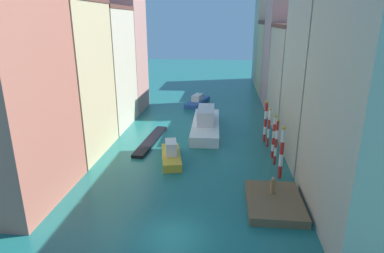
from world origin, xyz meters
name	(u,v)px	position (x,y,z in m)	size (l,w,h in m)	color
ground_plane	(201,124)	(0.00, 24.50, 0.00)	(154.00, 154.00, 0.00)	#1E6B66
building_left_0	(6,93)	(-12.76, 3.95, 8.50)	(6.62, 9.74, 16.97)	#C6705B
building_left_1	(68,78)	(-12.76, 13.61, 8.01)	(6.62, 9.36, 15.99)	beige
building_left_2	(102,68)	(-12.76, 23.18, 7.65)	(6.62, 9.46, 15.29)	beige
building_left_3	(121,51)	(-12.76, 31.52, 9.06)	(6.62, 7.23, 18.10)	tan
building_right_0	(378,107)	(12.76, 3.01, 8.35)	(6.62, 12.13, 16.68)	#BCB299
building_right_1	(326,77)	(12.76, 14.45, 8.35)	(6.62, 10.44, 16.67)	#BCB299
building_right_2	(299,76)	(12.76, 26.02, 6.57)	(6.62, 12.11, 13.12)	#BCB299
building_right_3	(287,41)	(12.76, 36.73, 10.38)	(6.62, 8.82, 20.74)	tan
building_right_4	(276,57)	(12.76, 46.96, 6.78)	(6.62, 10.96, 13.54)	#DBB77A
building_right_5	(270,40)	(12.76, 57.79, 9.44)	(6.62, 10.04, 18.85)	#BCB299
waterfront_dock	(274,202)	(7.15, 4.54, 0.32)	(4.13, 5.77, 0.63)	brown
person_on_dock	(273,186)	(7.06, 5.34, 1.28)	(0.36, 0.36, 1.40)	olive
mooring_pole_0	(282,152)	(8.28, 9.43, 2.52)	(0.39, 0.39, 4.92)	red
mooring_pole_1	(276,142)	(8.21, 12.26, 2.40)	(0.27, 0.27, 4.71)	red
mooring_pole_2	(274,136)	(8.21, 13.98, 2.38)	(0.32, 0.32, 4.65)	red
mooring_pole_3	(269,127)	(8.09, 17.04, 2.28)	(0.27, 0.27, 4.48)	red
mooring_pole_4	(266,121)	(7.89, 18.58, 2.55)	(0.36, 0.36, 5.00)	red
vaporetto_white	(206,123)	(0.84, 21.88, 1.03)	(3.67, 12.41, 3.03)	white
gondola_black	(151,141)	(-5.29, 17.13, 0.18)	(2.04, 9.90, 0.35)	black
motorboat_0	(198,101)	(-1.36, 35.46, 0.58)	(3.80, 7.56, 1.72)	#234C93
motorboat_1	(171,155)	(-2.06, 12.08, 0.69)	(2.92, 5.92, 2.13)	gold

